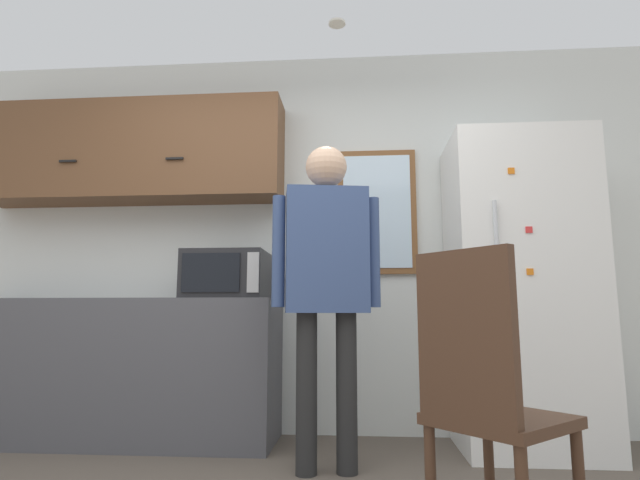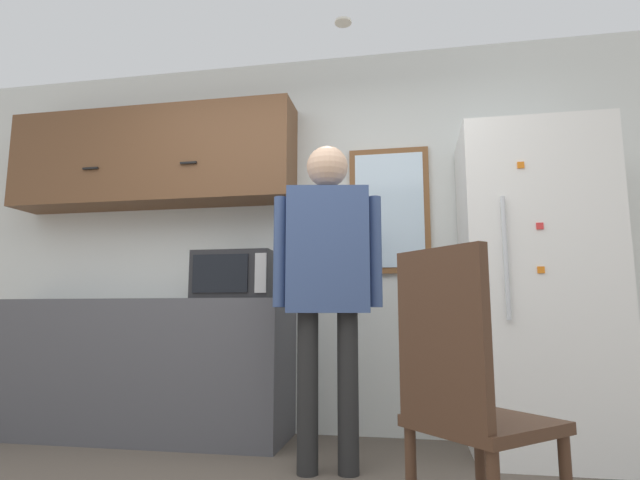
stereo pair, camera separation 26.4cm
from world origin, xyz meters
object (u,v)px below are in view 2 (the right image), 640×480
Objects in this scene: chair at (464,391)px; person at (328,267)px; refrigerator at (537,288)px; microwave at (238,276)px.

person is at bearing -6.42° from chair.
refrigerator reaches higher than chair.
chair is at bearing -113.05° from refrigerator.
microwave reaches higher than chair.
microwave is 1.85m from refrigerator.
refrigerator reaches higher than microwave.
chair is at bearing -63.68° from person.
refrigerator is at bearing -65.29° from chair.
chair is (-0.57, -1.33, -0.41)m from refrigerator.
person is 1.68× the size of chair.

